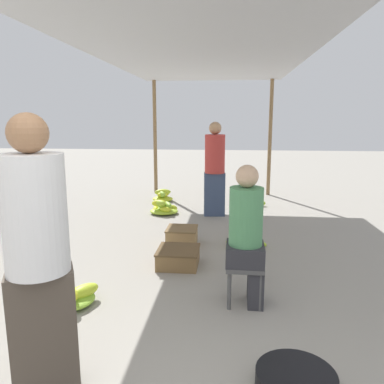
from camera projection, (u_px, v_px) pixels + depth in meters
The scene contains 15 objects.
canopy_post_back_left at pixel (155, 138), 8.48m from camera, with size 0.08×0.08×2.53m, color olive.
canopy_post_back_right at pixel (270, 138), 8.23m from camera, with size 0.08×0.08×2.53m, color olive.
canopy_tarp at pixel (199, 48), 4.63m from camera, with size 2.97×7.52×0.04m, color #B2B2B7.
vendor_foreground at pixel (38, 256), 2.18m from camera, with size 0.49×0.49×1.71m.
stool at pixel (244, 271), 3.41m from camera, with size 0.34×0.34×0.39m.
vendor_seated at pixel (248, 234), 3.34m from camera, with size 0.35×0.35×1.29m.
basin_black at pixel (296, 383), 2.31m from camera, with size 0.50×0.50×0.14m.
banana_pile_left_0 at pixel (67, 297), 3.42m from camera, with size 0.58×0.48×0.21m.
banana_pile_left_1 at pixel (164, 208), 6.72m from camera, with size 0.51×0.44×0.27m.
banana_pile_left_2 at pixel (162, 196), 7.77m from camera, with size 0.42×0.53×0.26m.
banana_pile_right_0 at pixel (246, 240), 5.02m from camera, with size 0.57×0.38×0.20m.
banana_pile_right_1 at pixel (252, 203), 7.34m from camera, with size 0.52×0.45×0.15m.
crate_near at pixel (182, 236), 5.06m from camera, with size 0.41×0.41×0.23m.
crate_mid at pixel (178, 257), 4.33m from camera, with size 0.48×0.48×0.20m.
shopper_walking_mid at pixel (215, 168), 6.48m from camera, with size 0.38×0.38×1.63m.
Camera 1 is at (0.40, -1.01, 1.67)m, focal length 35.00 mm.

